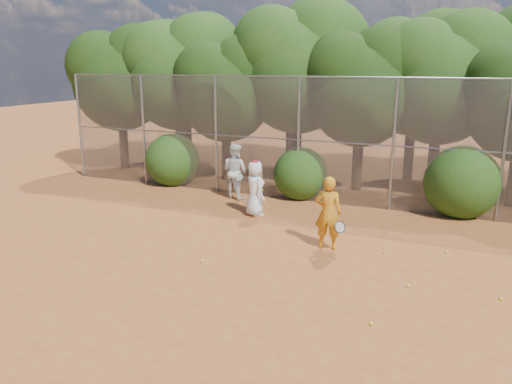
% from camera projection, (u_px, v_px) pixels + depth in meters
% --- Properties ---
extents(ground, '(80.00, 80.00, 0.00)m').
position_uv_depth(ground, '(253.00, 272.00, 10.89)').
color(ground, '#9D5123').
rests_on(ground, ground).
extents(fence_back, '(20.05, 0.09, 4.03)m').
position_uv_depth(fence_back, '(325.00, 140.00, 15.76)').
color(fence_back, gray).
rests_on(fence_back, ground).
extents(tree_0, '(4.38, 3.81, 6.00)m').
position_uv_depth(tree_0, '(121.00, 75.00, 20.64)').
color(tree_0, black).
rests_on(tree_0, ground).
extents(tree_1, '(4.64, 4.03, 6.35)m').
position_uv_depth(tree_1, '(179.00, 69.00, 20.08)').
color(tree_1, black).
rests_on(tree_1, ground).
extents(tree_2, '(3.99, 3.47, 5.47)m').
position_uv_depth(tree_2, '(227.00, 86.00, 18.65)').
color(tree_2, black).
rests_on(tree_2, ground).
extents(tree_3, '(4.89, 4.26, 6.70)m').
position_uv_depth(tree_3, '(300.00, 63.00, 18.39)').
color(tree_3, black).
rests_on(tree_3, ground).
extents(tree_4, '(4.19, 3.64, 5.73)m').
position_uv_depth(tree_4, '(363.00, 83.00, 17.07)').
color(tree_4, black).
rests_on(tree_4, ground).
extents(tree_5, '(4.51, 3.92, 6.17)m').
position_uv_depth(tree_5, '(443.00, 74.00, 16.76)').
color(tree_5, black).
rests_on(tree_5, ground).
extents(tree_9, '(4.83, 4.20, 6.62)m').
position_uv_depth(tree_9, '(187.00, 64.00, 22.46)').
color(tree_9, black).
rests_on(tree_9, ground).
extents(tree_10, '(5.15, 4.48, 7.06)m').
position_uv_depth(tree_10, '(294.00, 57.00, 20.67)').
color(tree_10, black).
rests_on(tree_10, ground).
extents(tree_11, '(4.64, 4.03, 6.35)m').
position_uv_depth(tree_11, '(417.00, 70.00, 18.53)').
color(tree_11, black).
rests_on(tree_11, ground).
extents(bush_0, '(2.00, 2.00, 2.00)m').
position_uv_depth(bush_0, '(172.00, 158.00, 18.52)').
color(bush_0, '#1D3F0F').
rests_on(bush_0, ground).
extents(bush_1, '(1.80, 1.80, 1.80)m').
position_uv_depth(bush_1, '(301.00, 171.00, 16.65)').
color(bush_1, '#1D3F0F').
rests_on(bush_1, ground).
extents(bush_2, '(2.20, 2.20, 2.20)m').
position_uv_depth(bush_2, '(462.00, 179.00, 14.71)').
color(bush_2, '#1D3F0F').
rests_on(bush_2, ground).
extents(player_yellow, '(0.84, 0.59, 1.81)m').
position_uv_depth(player_yellow, '(328.00, 213.00, 12.05)').
color(player_yellow, orange).
rests_on(player_yellow, ground).
extents(player_teen, '(0.95, 0.92, 1.67)m').
position_uv_depth(player_teen, '(255.00, 188.00, 14.71)').
color(player_teen, white).
rests_on(player_teen, ground).
extents(player_white, '(1.05, 0.91, 1.84)m').
position_uv_depth(player_white, '(235.00, 171.00, 16.60)').
color(player_white, silver).
rests_on(player_white, ground).
extents(ball_0, '(0.07, 0.07, 0.07)m').
position_uv_depth(ball_0, '(408.00, 286.00, 10.13)').
color(ball_0, yellow).
rests_on(ball_0, ground).
extents(ball_1, '(0.07, 0.07, 0.07)m').
position_uv_depth(ball_1, '(384.00, 253.00, 11.89)').
color(ball_1, yellow).
rests_on(ball_1, ground).
extents(ball_2, '(0.07, 0.07, 0.07)m').
position_uv_depth(ball_2, '(371.00, 324.00, 8.65)').
color(ball_2, yellow).
rests_on(ball_2, ground).
extents(ball_3, '(0.07, 0.07, 0.07)m').
position_uv_depth(ball_3, '(501.00, 299.00, 9.58)').
color(ball_3, yellow).
rests_on(ball_3, ground).
extents(ball_4, '(0.07, 0.07, 0.07)m').
position_uv_depth(ball_4, '(202.00, 261.00, 11.39)').
color(ball_4, yellow).
rests_on(ball_4, ground).
extents(ball_5, '(0.07, 0.07, 0.07)m').
position_uv_depth(ball_5, '(446.00, 252.00, 11.93)').
color(ball_5, yellow).
rests_on(ball_5, ground).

